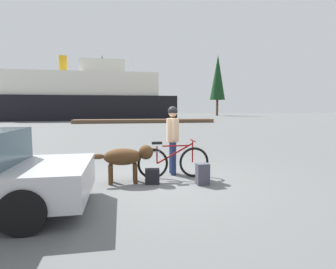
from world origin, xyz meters
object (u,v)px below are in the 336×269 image
(bicycle, at_px, (173,162))
(person_cyclist, at_px, (173,133))
(ferry_boat, at_px, (87,98))
(backpack, at_px, (203,174))
(dog, at_px, (126,157))
(handbag_pannier, at_px, (152,176))
(sailboat_moored, at_px, (133,115))

(bicycle, bearing_deg, person_cyclist, 81.10)
(ferry_boat, bearing_deg, backpack, -79.21)
(person_cyclist, xyz_separation_m, backpack, (0.48, -1.05, -0.82))
(person_cyclist, height_order, dog, person_cyclist)
(bicycle, relative_size, handbag_pannier, 5.14)
(person_cyclist, xyz_separation_m, ferry_boat, (-6.12, 33.55, 2.12))
(dog, xyz_separation_m, sailboat_moored, (1.70, 37.59, -0.09))
(dog, distance_m, sailboat_moored, 37.63)
(dog, bearing_deg, backpack, -15.29)
(dog, bearing_deg, handbag_pannier, -20.23)
(backpack, relative_size, sailboat_moored, 0.05)
(handbag_pannier, height_order, sailboat_moored, sailboat_moored)
(person_cyclist, height_order, sailboat_moored, sailboat_moored)
(sailboat_moored, bearing_deg, bicycle, -90.87)
(person_cyclist, bearing_deg, dog, -153.27)
(dog, xyz_separation_m, handbag_pannier, (0.57, -0.21, -0.42))
(bicycle, height_order, handbag_pannier, bicycle)
(ferry_boat, bearing_deg, dog, -81.79)
(bicycle, relative_size, person_cyclist, 1.01)
(dog, distance_m, backpack, 1.76)
(ferry_boat, bearing_deg, person_cyclist, -79.67)
(bicycle, relative_size, sailboat_moored, 0.18)
(bicycle, distance_m, person_cyclist, 0.77)
(person_cyclist, bearing_deg, handbag_pannier, -127.65)
(backpack, relative_size, handbag_pannier, 1.38)
(bicycle, bearing_deg, sailboat_moored, 89.13)
(bicycle, distance_m, ferry_boat, 34.59)
(backpack, xyz_separation_m, sailboat_moored, (0.03, 38.05, 0.26))
(handbag_pannier, distance_m, ferry_boat, 34.93)
(ferry_boat, bearing_deg, bicycle, -79.88)
(bicycle, bearing_deg, dog, -169.32)
(handbag_pannier, bearing_deg, ferry_boat, 99.09)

